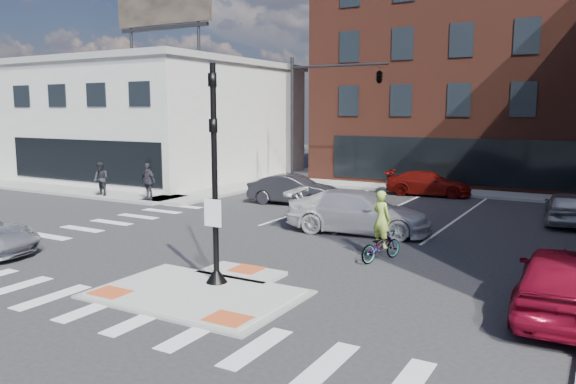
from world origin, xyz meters
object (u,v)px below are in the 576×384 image
Objects in this scene: cyclist at (381,237)px; bg_car_dark at (293,190)px; red_sedan at (563,281)px; white_pickup at (358,212)px; bg_car_silver at (566,208)px; bg_car_red at (428,183)px; pedestrian_a at (101,179)px; pedestrian_b at (148,181)px.

bg_car_dark is at bearing -27.02° from cyclist.
red_sedan reaches higher than white_pickup.
bg_car_red is at bearing -41.01° from bg_car_silver.
bg_car_dark is 2.01× the size of cyclist.
red_sedan is at bearing -13.34° from pedestrian_a.
cyclist is at bearing -10.68° from pedestrian_a.
bg_car_red is 15.79m from pedestrian_b.
pedestrian_a is 0.96× the size of pedestrian_b.
pedestrian_a is (-15.91, 1.12, 0.25)m from white_pickup.
red_sedan reaches higher than bg_car_red.
bg_car_silver is 20.35m from pedestrian_b.
cyclist is 15.83m from pedestrian_b.
pedestrian_b reaches higher than bg_car_silver.
pedestrian_b is (-7.05, -3.28, 0.36)m from bg_car_dark.
cyclist reaches higher than white_pickup.
white_pickup is 7.35m from bg_car_dark.
cyclist is 1.19× the size of pedestrian_b.
red_sedan is at bearing 87.22° from bg_car_silver.
bg_car_red is at bearing -6.14° from white_pickup.
bg_car_dark is 11.53m from cyclist.
bg_car_red is 18.57m from pedestrian_a.
bg_car_dark is 0.97× the size of bg_car_red.
white_pickup reaches higher than bg_car_dark.
white_pickup is at bearing 34.34° from bg_car_silver.
bg_car_silver is at bearing -88.59° from red_sedan.
bg_car_red is 2.07× the size of cyclist.
red_sedan is at bearing -160.90° from bg_car_red.
bg_car_red is at bearing -45.12° from bg_car_dark.
bg_car_dark reaches higher than bg_car_silver.
bg_car_silver is 0.88× the size of bg_car_red.
cyclist reaches higher than pedestrian_a.
bg_car_red is 2.46× the size of pedestrian_b.
pedestrian_b is at bearing 108.51° from bg_car_dark.
white_pickup reaches higher than bg_car_silver.
pedestrian_b is (-15.00, 5.06, 0.35)m from cyclist.
bg_car_dark is at bearing 32.47° from pedestrian_b.
pedestrian_b is at bearing 9.37° from pedestrian_a.
white_pickup reaches higher than bg_car_red.
white_pickup is 1.36× the size of bg_car_silver.
bg_car_silver is 1.82× the size of cyclist.
pedestrian_b reaches higher than pedestrian_a.
white_pickup is at bearing -40.48° from red_sedan.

